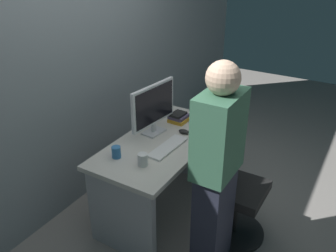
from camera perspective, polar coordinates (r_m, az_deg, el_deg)
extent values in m
plane|color=gray|center=(3.53, -0.71, -12.75)|extent=(9.00, 9.00, 0.00)
cube|color=gray|center=(3.33, -13.64, 13.10)|extent=(6.40, 0.10, 3.00)
cube|color=beige|center=(3.12, -0.79, -2.57)|extent=(1.38, 0.70, 0.04)
cube|color=#B2B2B7|center=(2.91, -7.47, -14.15)|extent=(0.06, 0.62, 0.70)
cube|color=#B2B2B7|center=(3.79, 4.27, -3.40)|extent=(0.06, 0.62, 0.70)
cylinder|color=black|center=(3.31, 10.34, -16.07)|extent=(0.52, 0.52, 0.03)
cylinder|color=black|center=(3.18, 10.65, -13.29)|extent=(0.05, 0.05, 0.39)
cube|color=black|center=(3.03, 11.03, -9.88)|extent=(0.44, 0.44, 0.08)
cube|color=black|center=(2.94, 8.01, -4.76)|extent=(0.40, 0.06, 0.44)
cube|color=#262838|center=(2.77, 7.14, -14.52)|extent=(0.34, 0.20, 0.85)
cube|color=#38664C|center=(2.37, 8.11, -1.38)|extent=(0.40, 0.24, 0.58)
sphere|color=beige|center=(2.21, 8.76, 7.55)|extent=(0.22, 0.22, 0.22)
cube|color=silver|center=(3.23, -2.28, -0.94)|extent=(0.21, 0.16, 0.02)
cube|color=silver|center=(3.21, -2.30, -0.18)|extent=(0.04, 0.03, 0.08)
cube|color=silver|center=(3.12, -2.37, 3.43)|extent=(0.54, 0.09, 0.36)
cube|color=black|center=(3.11, -2.09, 3.38)|extent=(0.49, 0.06, 0.32)
cube|color=white|center=(2.99, -0.03, -3.41)|extent=(0.44, 0.15, 0.02)
ellipsoid|color=black|center=(3.22, 2.54, -0.88)|extent=(0.06, 0.10, 0.03)
cylinder|color=silver|center=(2.75, -4.04, -5.34)|extent=(0.08, 0.08, 0.10)
cylinder|color=#3372B2|center=(2.88, -8.22, -4.12)|extent=(0.07, 0.07, 0.09)
cube|color=gold|center=(3.44, 1.78, 1.03)|extent=(0.18, 0.16, 0.03)
cube|color=#594C72|center=(3.43, 1.66, 1.54)|extent=(0.17, 0.16, 0.03)
cube|color=black|center=(3.41, 1.61, 1.89)|extent=(0.16, 0.12, 0.02)
cube|color=black|center=(3.42, 5.13, 0.49)|extent=(0.10, 0.15, 0.01)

